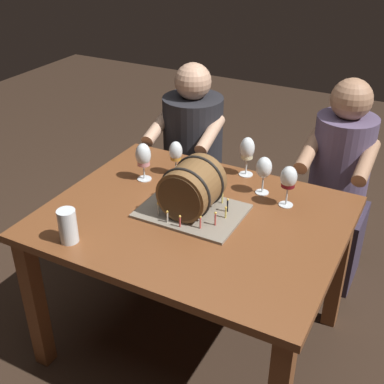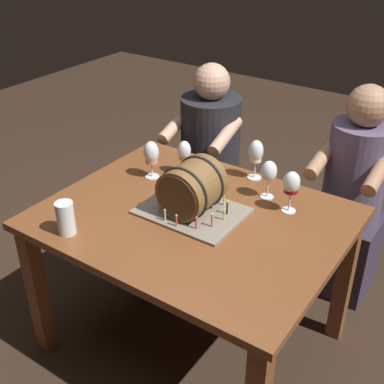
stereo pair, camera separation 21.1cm
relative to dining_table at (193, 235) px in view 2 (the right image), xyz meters
The scene contains 11 objects.
ground_plane 0.63m from the dining_table, ahead, with size 8.00×8.00×0.00m, color #332319.
dining_table is the anchor object (origin of this frame).
barrel_cake 0.22m from the dining_table, 138.50° to the left, with size 0.43×0.32×0.24m.
wine_glass_empty 0.43m from the dining_table, 58.91° to the left, with size 0.07×0.07×0.18m.
wine_glass_white 0.50m from the dining_table, 82.92° to the left, with size 0.07×0.07×0.20m.
wine_glass_amber 0.44m from the dining_table, 130.83° to the left, with size 0.06×0.06×0.17m.
wine_glass_rose 0.46m from the dining_table, 154.37° to the left, with size 0.07×0.07×0.19m.
wine_glass_red 0.47m from the dining_table, 39.04° to the left, with size 0.07×0.07×0.19m.
beer_pint 0.55m from the dining_table, 131.04° to the right, with size 0.07×0.07×0.14m.
person_seated_left 0.92m from the dining_table, 118.05° to the left, with size 0.41×0.50×1.13m.
person_seated_right 0.92m from the dining_table, 61.92° to the left, with size 0.34×0.45×1.17m.
Camera 2 is at (1.01, -1.49, 1.89)m, focal length 47.15 mm.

